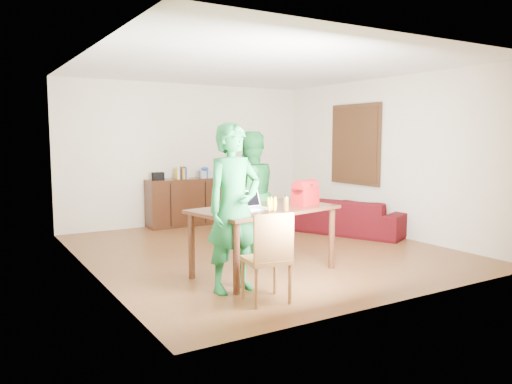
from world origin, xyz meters
TOP-DOWN VIEW (x-y plane):
  - room at (0.01, 0.13)m, footprint 5.20×5.70m
  - table at (-0.65, -1.11)m, footprint 1.93×1.32m
  - chair at (-1.21, -2.05)m, footprint 0.48×0.46m
  - person_near at (-1.31, -1.54)m, footprint 0.71×0.50m
  - person_far at (-0.39, -0.29)m, footprint 0.93×0.77m
  - laptop at (-0.82, -1.18)m, footprint 0.33×0.25m
  - bananas at (-0.74, -1.43)m, footprint 0.20×0.15m
  - bottle at (-0.55, -1.44)m, footprint 0.08×0.08m
  - red_bag at (-0.09, -1.20)m, footprint 0.39×0.29m
  - sofa at (1.95, 0.35)m, footprint 1.63×2.26m

SIDE VIEW (x-z plane):
  - chair at x=-1.21m, z-range -0.20..0.75m
  - sofa at x=1.95m, z-range 0.00..0.62m
  - table at x=-0.65m, z-range 0.31..1.13m
  - bananas at x=-0.74m, z-range 0.83..0.89m
  - laptop at x=-0.82m, z-range 0.76..0.98m
  - person_far at x=-0.39m, z-range 0.00..1.77m
  - bottle at x=-0.55m, z-range 0.83..1.01m
  - person_near at x=-1.31m, z-range 0.00..1.85m
  - red_bag at x=-0.09m, z-range 0.83..1.08m
  - room at x=0.01m, z-range -0.14..2.76m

